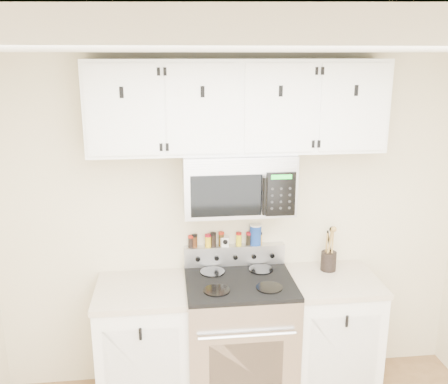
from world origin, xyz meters
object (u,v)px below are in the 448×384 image
range (239,338)px  utensil_crock (329,260)px  microwave (238,182)px  salt_canister (256,234)px

range → utensil_crock: utensil_crock is taller
utensil_crock → microwave: bearing=-177.6°
salt_canister → microwave: bearing=-135.7°
microwave → utensil_crock: (0.69, 0.03, -0.62)m
microwave → salt_canister: 0.50m
range → utensil_crock: size_ratio=3.26×
salt_canister → utensil_crock: bearing=-13.3°
microwave → utensil_crock: size_ratio=2.25×
range → salt_canister: 0.77m
range → utensil_crock: 0.88m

